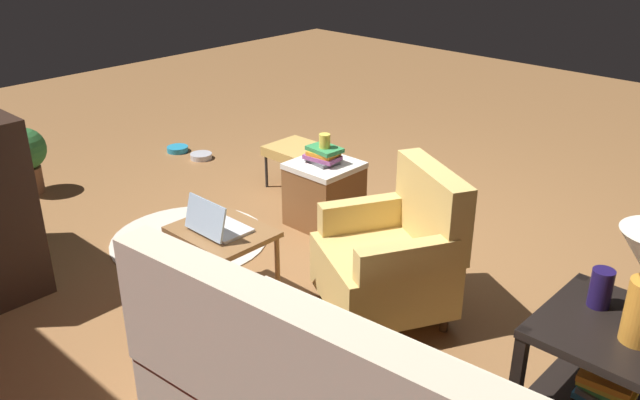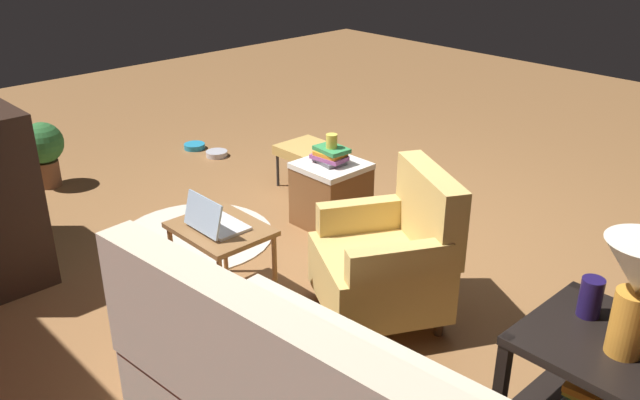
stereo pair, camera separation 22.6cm
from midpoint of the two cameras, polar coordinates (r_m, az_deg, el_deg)
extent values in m
plane|color=olive|center=(4.68, 4.22, -3.78)|extent=(12.00, 12.00, 0.00)
cube|color=beige|center=(2.30, -0.33, -15.74)|extent=(1.91, 0.32, 0.56)
ellipsoid|color=red|center=(2.50, 9.30, -16.36)|extent=(0.40, 0.14, 0.28)
ellipsoid|color=white|center=(2.71, 1.15, -12.40)|extent=(0.42, 0.21, 0.28)
cube|color=tan|center=(3.80, 6.77, -6.53)|extent=(0.89, 0.89, 0.32)
cube|color=tan|center=(3.73, 11.08, -0.80)|extent=(0.65, 0.44, 0.45)
cube|color=tan|center=(3.92, 5.44, -1.30)|extent=(0.36, 0.54, 0.18)
cube|color=tan|center=(3.45, 8.71, -5.33)|extent=(0.36, 0.54, 0.18)
cylinder|color=#3F2819|center=(4.05, 1.76, -7.75)|extent=(0.05, 0.05, 0.10)
cylinder|color=#3F2819|center=(3.63, 4.16, -12.02)|extent=(0.05, 0.05, 0.10)
cylinder|color=#3F2819|center=(4.21, 8.72, -6.69)|extent=(0.05, 0.05, 0.10)
cylinder|color=#3F2819|center=(3.81, 11.83, -10.60)|extent=(0.05, 0.05, 0.10)
cube|color=black|center=(3.10, 25.33, -10.99)|extent=(0.64, 0.64, 0.04)
cube|color=black|center=(3.54, 22.15, -10.63)|extent=(0.05, 0.05, 0.55)
cube|color=black|center=(3.11, 17.27, -15.25)|extent=(0.05, 0.05, 0.55)
cylinder|color=orange|center=(2.95, 26.92, -9.41)|extent=(0.14, 0.14, 0.28)
cylinder|color=#1E1447|center=(3.16, 24.08, -7.64)|extent=(0.10, 0.10, 0.18)
cube|color=#338C4C|center=(3.28, 24.29, -15.16)|extent=(0.21, 0.20, 0.03)
cube|color=gold|center=(3.26, 24.60, -14.92)|extent=(0.25, 0.20, 0.03)
cube|color=orange|center=(3.23, 24.39, -14.62)|extent=(0.24, 0.19, 0.03)
cube|color=olive|center=(3.87, -6.86, -2.50)|extent=(0.56, 0.44, 0.03)
cylinder|color=olive|center=(3.91, -2.23, -5.99)|extent=(0.03, 0.03, 0.45)
cylinder|color=olive|center=(4.26, -6.68, -3.48)|extent=(0.03, 0.03, 0.45)
cylinder|color=olive|center=(3.71, -6.69, -7.99)|extent=(0.03, 0.03, 0.45)
cylinder|color=olive|center=(4.07, -10.95, -5.15)|extent=(0.03, 0.03, 0.45)
cube|color=silver|center=(3.86, -6.87, -2.18)|extent=(0.32, 0.22, 0.02)
cube|color=silver|center=(3.76, -8.30, -1.26)|extent=(0.32, 0.07, 0.20)
cube|color=brown|center=(4.86, 2.29, 0.29)|extent=(0.44, 0.44, 0.44)
cube|color=silver|center=(4.77, 2.33, 2.92)|extent=(0.45, 0.45, 0.04)
cube|color=#595960|center=(4.76, 2.16, 3.33)|extent=(0.24, 0.19, 0.03)
cube|color=#994C8C|center=(4.75, 2.17, 3.64)|extent=(0.26, 0.18, 0.03)
cube|color=orange|center=(4.74, 2.27, 3.97)|extent=(0.22, 0.18, 0.03)
cube|color=#338C4C|center=(4.73, 2.38, 4.34)|extent=(0.25, 0.19, 0.03)
cylinder|color=#E5D14C|center=(4.70, 2.39, 5.04)|extent=(0.08, 0.08, 0.10)
cube|color=tan|center=(5.48, 0.01, 4.28)|extent=(0.40, 0.40, 0.08)
cylinder|color=#262628|center=(5.54, 2.50, 2.50)|extent=(0.02, 0.02, 0.28)
cylinder|color=#262628|center=(5.77, 0.08, 3.42)|extent=(0.02, 0.02, 0.28)
cylinder|color=#262628|center=(5.32, -0.07, 1.57)|extent=(0.02, 0.02, 0.28)
cylinder|color=#262628|center=(5.56, -2.47, 2.55)|extent=(0.02, 0.02, 0.28)
cylinder|color=beige|center=(4.83, -9.26, -3.05)|extent=(1.10, 1.10, 0.01)
cylinder|color=silver|center=(6.31, -7.81, 3.94)|extent=(0.20, 0.20, 0.05)
cylinder|color=teal|center=(6.54, -9.71, 4.55)|extent=(0.20, 0.20, 0.05)
cylinder|color=brown|center=(5.97, -21.26, 2.12)|extent=(0.20, 0.20, 0.22)
sphere|color=#2D6B33|center=(5.88, -21.66, 4.55)|extent=(0.34, 0.34, 0.34)
camera|label=1|loc=(0.11, -88.38, 0.73)|focal=37.41mm
camera|label=2|loc=(0.11, 91.62, -0.73)|focal=37.41mm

